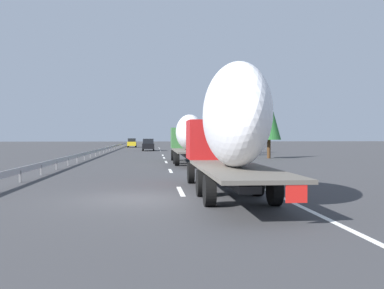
{
  "coord_description": "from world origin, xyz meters",
  "views": [
    {
      "loc": [
        -16.15,
        -0.65,
        2.32
      ],
      "look_at": [
        13.85,
        -3.34,
        1.73
      ],
      "focal_mm": 40.6,
      "sensor_mm": 36.0,
      "label": 1
    }
  ],
  "objects_px": {
    "truck_trailing": "(230,126)",
    "car_yellow_coupe": "(132,143)",
    "road_sign": "(199,136)",
    "car_black_suv": "(148,145)",
    "truck_lead": "(188,136)"
  },
  "relations": [
    {
      "from": "truck_trailing",
      "to": "car_yellow_coupe",
      "type": "bearing_deg",
      "value": 5.67
    },
    {
      "from": "road_sign",
      "to": "car_black_suv",
      "type": "bearing_deg",
      "value": 31.1
    },
    {
      "from": "car_black_suv",
      "to": "road_sign",
      "type": "relative_size",
      "value": 1.26
    },
    {
      "from": "truck_lead",
      "to": "truck_trailing",
      "type": "distance_m",
      "value": 19.94
    },
    {
      "from": "truck_lead",
      "to": "car_black_suv",
      "type": "distance_m",
      "value": 32.35
    },
    {
      "from": "truck_lead",
      "to": "road_sign",
      "type": "distance_m",
      "value": 21.04
    },
    {
      "from": "truck_trailing",
      "to": "car_yellow_coupe",
      "type": "xyz_separation_m",
      "value": [
        73.58,
        7.31,
        -1.8
      ]
    },
    {
      "from": "car_black_suv",
      "to": "truck_lead",
      "type": "bearing_deg",
      "value": -173.4
    },
    {
      "from": "truck_lead",
      "to": "truck_trailing",
      "type": "bearing_deg",
      "value": 180.0
    },
    {
      "from": "car_black_suv",
      "to": "truck_trailing",
      "type": "bearing_deg",
      "value": -175.92
    },
    {
      "from": "car_black_suv",
      "to": "road_sign",
      "type": "xyz_separation_m",
      "value": [
        -11.29,
        -6.81,
        1.43
      ]
    },
    {
      "from": "car_black_suv",
      "to": "car_yellow_coupe",
      "type": "height_order",
      "value": "car_black_suv"
    },
    {
      "from": "truck_trailing",
      "to": "road_sign",
      "type": "height_order",
      "value": "truck_trailing"
    },
    {
      "from": "truck_trailing",
      "to": "road_sign",
      "type": "bearing_deg",
      "value": -4.35
    },
    {
      "from": "truck_lead",
      "to": "road_sign",
      "type": "relative_size",
      "value": 3.95
    }
  ]
}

